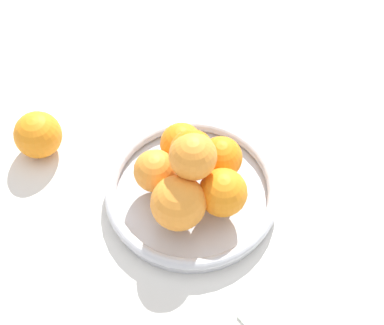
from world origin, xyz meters
name	(u,v)px	position (x,y,z in m)	size (l,w,h in m)	color
ground_plane	(192,197)	(0.00, 0.00, 0.00)	(4.00, 4.00, 0.00)	silver
fruit_bowl	(192,191)	(0.00, 0.00, 0.02)	(0.28, 0.28, 0.03)	silver
orange_pile	(192,172)	(0.00, -0.01, 0.08)	(0.17, 0.19, 0.13)	orange
stray_orange	(38,135)	(-0.24, 0.13, 0.04)	(0.08, 0.08, 0.08)	orange
napkin_folded	(323,324)	(0.15, -0.23, 0.00)	(0.17, 0.17, 0.01)	silver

